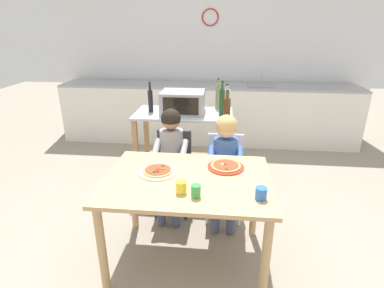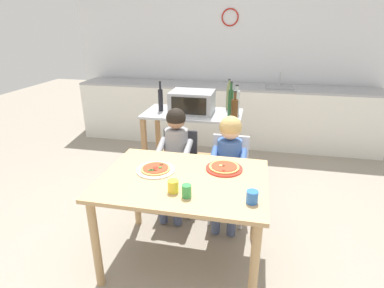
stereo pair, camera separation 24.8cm
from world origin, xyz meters
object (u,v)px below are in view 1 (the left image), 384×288
object	(u,v)px
drinking_cup_blue	(261,193)
toaster_oven	(183,102)
kitchen_island_cart	(184,139)
pizza_plate_red_rimmed	(226,166)
pizza_plate_white	(158,171)
bottle_tall_green_wine	(227,109)
bottle_brown_beer	(150,100)
child_in_grey_shirt	(171,152)
bottle_slim_sauce	(227,101)
child_in_blue_striped_shirt	(225,157)
bottle_clear_vinegar	(218,96)
dining_table	(188,191)
drinking_cup_green	(196,191)
dining_chair_left	(173,166)
dining_chair_right	(225,170)
bottle_squat_spirits	(222,101)
drinking_cup_yellow	(181,187)

from	to	relation	value
drinking_cup_blue	toaster_oven	bearing A→B (deg)	115.58
kitchen_island_cart	pizza_plate_red_rimmed	xyz separation A→B (m)	(0.46, -1.01, 0.17)
kitchen_island_cart	pizza_plate_white	distance (m)	1.16
bottle_tall_green_wine	pizza_plate_red_rimmed	xyz separation A→B (m)	(-0.00, -0.80, -0.25)
kitchen_island_cart	toaster_oven	bearing A→B (deg)	150.39
bottle_tall_green_wine	pizza_plate_white	world-z (taller)	bottle_tall_green_wine
kitchen_island_cart	bottle_brown_beer	world-z (taller)	bottle_brown_beer
bottle_tall_green_wine	drinking_cup_blue	bearing A→B (deg)	-79.68
toaster_oven	child_in_grey_shirt	distance (m)	0.67
bottle_slim_sauce	child_in_blue_striped_shirt	bearing A→B (deg)	-89.83
kitchen_island_cart	bottle_clear_vinegar	xyz separation A→B (m)	(0.36, 0.21, 0.45)
bottle_brown_beer	pizza_plate_red_rimmed	distance (m)	1.32
dining_table	pizza_plate_red_rimmed	xyz separation A→B (m)	(0.28, 0.20, 0.12)
drinking_cup_green	dining_chair_left	bearing A→B (deg)	107.54
drinking_cup_green	dining_chair_right	bearing A→B (deg)	78.52
bottle_squat_spirits	drinking_cup_yellow	size ratio (longest dim) A/B	4.31
bottle_slim_sauce	child_in_blue_striped_shirt	size ratio (longest dim) A/B	0.30
dining_chair_right	kitchen_island_cart	bearing A→B (deg)	132.09
bottle_brown_beer	dining_table	bearing A→B (deg)	-65.68
dining_table	drinking_cup_yellow	distance (m)	0.26
pizza_plate_white	dining_chair_left	bearing A→B (deg)	90.01
dining_chair_left	pizza_plate_red_rimmed	distance (m)	0.81
bottle_clear_vinegar	pizza_plate_white	distance (m)	1.45
bottle_tall_green_wine	child_in_grey_shirt	bearing A→B (deg)	-144.90
dining_chair_left	drinking_cup_yellow	bearing A→B (deg)	-77.39
bottle_brown_beer	dining_table	distance (m)	1.38
drinking_cup_blue	bottle_squat_spirits	bearing A→B (deg)	101.36
pizza_plate_red_rimmed	bottle_slim_sauce	bearing A→B (deg)	90.10
bottle_tall_green_wine	bottle_squat_spirits	xyz separation A→B (m)	(-0.05, 0.15, 0.03)
drinking_cup_green	child_in_grey_shirt	bearing A→B (deg)	109.72
pizza_plate_white	child_in_blue_striped_shirt	bearing A→B (deg)	45.33
child_in_blue_striped_shirt	drinking_cup_blue	distance (m)	0.86
pizza_plate_red_rimmed	drinking_cup_yellow	xyz separation A→B (m)	(-0.30, -0.41, 0.03)
bottle_clear_vinegar	drinking_cup_blue	distance (m)	1.71
dining_chair_left	drinking_cup_blue	distance (m)	1.27
kitchen_island_cart	pizza_plate_red_rimmed	world-z (taller)	kitchen_island_cart
bottle_squat_spirits	child_in_grey_shirt	size ratio (longest dim) A/B	0.34
dining_chair_left	dining_chair_right	distance (m)	0.52
dining_table	drinking_cup_yellow	xyz separation A→B (m)	(-0.02, -0.21, 0.15)
bottle_slim_sauce	bottle_brown_beer	size ratio (longest dim) A/B	0.96
kitchen_island_cart	child_in_blue_striped_shirt	bearing A→B (deg)	-53.71
dining_table	child_in_blue_striped_shirt	size ratio (longest dim) A/B	1.18
dining_chair_left	bottle_slim_sauce	bearing A→B (deg)	44.15
bottle_brown_beer	child_in_blue_striped_shirt	distance (m)	1.09
bottle_slim_sauce	bottle_squat_spirits	xyz separation A→B (m)	(-0.05, -0.10, 0.02)
toaster_oven	drinking_cup_blue	bearing A→B (deg)	-64.42
pizza_plate_red_rimmed	dining_chair_left	bearing A→B (deg)	132.82
kitchen_island_cart	drinking_cup_blue	distance (m)	1.61
bottle_clear_vinegar	drinking_cup_green	distance (m)	1.70
bottle_clear_vinegar	drinking_cup_yellow	world-z (taller)	bottle_clear_vinegar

